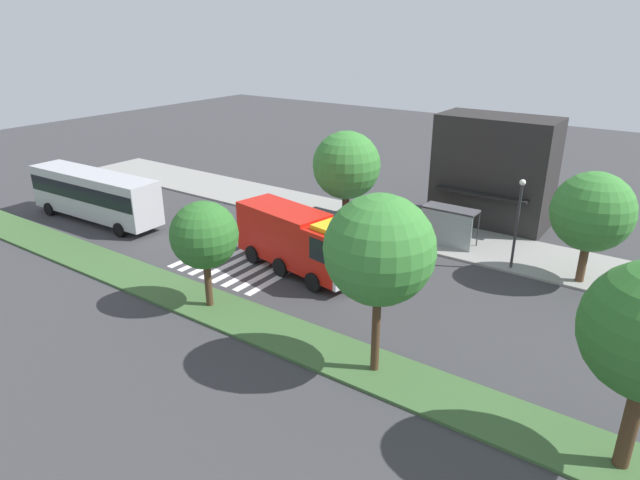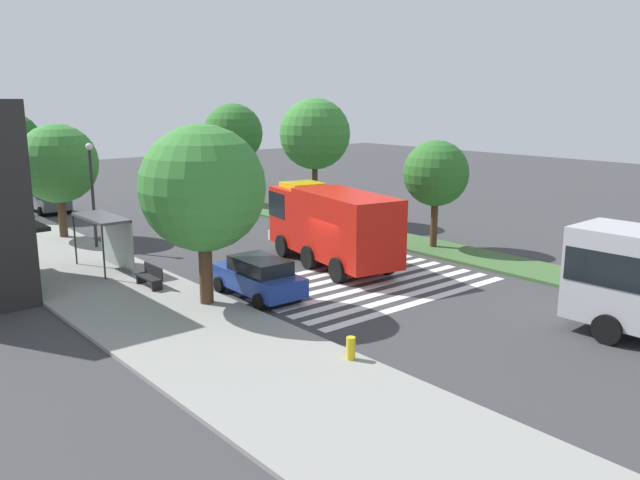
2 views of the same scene
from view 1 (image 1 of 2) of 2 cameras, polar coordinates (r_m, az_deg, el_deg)
ground_plane at (r=34.34m, az=-2.90°, el=-2.04°), size 120.00×120.00×0.00m
sidewalk at (r=41.02m, az=4.60°, el=2.06°), size 60.00×5.84×0.14m
median_strip at (r=29.51m, az=-11.68°, el=-6.54°), size 60.00×3.00×0.14m
crosswalk at (r=35.64m, az=-5.71°, el=-1.20°), size 6.75×10.42×0.01m
fire_truck at (r=31.97m, az=-2.04°, el=0.11°), size 8.86×4.09×3.64m
parked_car_west at (r=37.84m, az=0.50°, el=1.68°), size 4.56×2.12×1.63m
transit_bus at (r=43.61m, az=-22.36°, el=4.55°), size 11.79×3.18×3.64m
bus_stop_shelter at (r=36.51m, az=13.14°, el=2.06°), size 3.50×1.40×2.46m
bench_near_shelter at (r=38.47m, az=7.48°, el=1.42°), size 1.60×0.50×0.90m
street_lamp at (r=33.69m, az=19.83°, el=2.36°), size 0.36×0.36×5.42m
storefront_building at (r=41.28m, az=17.56°, el=6.81°), size 8.03×4.82×7.81m
sidewalk_tree_far_west at (r=38.36m, az=2.76°, el=7.72°), size 4.72×4.72×6.80m
sidewalk_tree_west at (r=33.13m, az=26.39°, el=2.61°), size 4.37×4.37×6.31m
median_tree_far_west at (r=27.71m, az=-11.91°, el=0.46°), size 3.40×3.40×5.57m
median_tree_west at (r=21.40m, az=6.17°, el=-1.05°), size 4.42×4.42×7.67m
fire_hydrant at (r=43.51m, az=-6.18°, el=3.75°), size 0.28×0.28×0.70m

